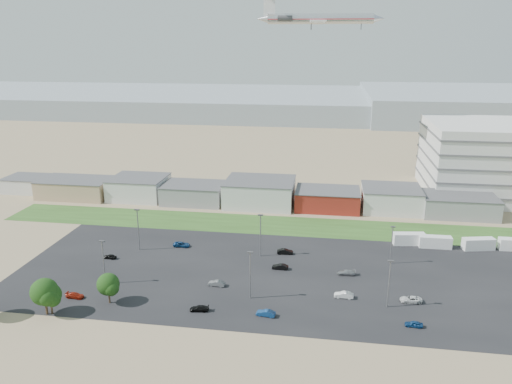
% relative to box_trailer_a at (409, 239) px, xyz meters
% --- Properties ---
extents(ground, '(700.00, 700.00, 0.00)m').
position_rel_box_trailer_a_xyz_m(ground, '(-37.76, -42.90, -1.55)').
color(ground, '#8F7F5B').
rests_on(ground, ground).
extents(parking_lot, '(120.00, 50.00, 0.01)m').
position_rel_box_trailer_a_xyz_m(parking_lot, '(-32.76, -22.90, -1.54)').
color(parking_lot, black).
rests_on(parking_lot, ground).
extents(grass_strip, '(160.00, 16.00, 0.02)m').
position_rel_box_trailer_a_xyz_m(grass_strip, '(-37.76, 9.10, -1.54)').
color(grass_strip, '#2D4C1C').
rests_on(grass_strip, ground).
extents(hills_backdrop, '(700.00, 200.00, 9.00)m').
position_rel_box_trailer_a_xyz_m(hills_backdrop, '(2.24, 272.10, 2.95)').
color(hills_backdrop, gray).
rests_on(hills_backdrop, ground).
extents(building_row, '(170.00, 20.00, 8.00)m').
position_rel_box_trailer_a_xyz_m(building_row, '(-54.76, 28.10, 2.45)').
color(building_row, silver).
rests_on(building_row, ground).
extents(box_trailer_a, '(8.53, 3.70, 3.09)m').
position_rel_box_trailer_a_xyz_m(box_trailer_a, '(0.00, 0.00, 0.00)').
color(box_trailer_a, silver).
rests_on(box_trailer_a, ground).
extents(box_trailer_b, '(8.15, 2.60, 3.05)m').
position_rel_box_trailer_a_xyz_m(box_trailer_b, '(6.42, -1.11, -0.02)').
color(box_trailer_b, silver).
rests_on(box_trailer_b, ground).
extents(box_trailer_c, '(8.39, 4.21, 3.01)m').
position_rel_box_trailer_a_xyz_m(box_trailer_c, '(17.18, -0.79, -0.04)').
color(box_trailer_c, silver).
rests_on(box_trailer_c, ground).
extents(tree_mid, '(4.74, 4.74, 7.11)m').
position_rel_box_trailer_a_xyz_m(tree_mid, '(-74.03, -46.95, 2.01)').
color(tree_mid, black).
rests_on(tree_mid, ground).
extents(tree_right, '(5.69, 5.69, 8.53)m').
position_rel_box_trailer_a_xyz_m(tree_right, '(-74.88, -47.35, 2.72)').
color(tree_right, black).
rests_on(tree_right, ground).
extents(tree_near, '(4.88, 4.88, 7.31)m').
position_rel_box_trailer_a_xyz_m(tree_near, '(-64.70, -41.24, 2.11)').
color(tree_near, black).
rests_on(tree_near, ground).
extents(lightpole_front_l, '(1.19, 0.50, 10.13)m').
position_rel_box_trailer_a_xyz_m(lightpole_front_l, '(-69.26, -33.28, 3.52)').
color(lightpole_front_l, slate).
rests_on(lightpole_front_l, ground).
extents(lightpole_front_m, '(1.23, 0.51, 10.42)m').
position_rel_box_trailer_a_xyz_m(lightpole_front_m, '(-36.61, -34.99, 3.66)').
color(lightpole_front_m, slate).
rests_on(lightpole_front_m, ground).
extents(lightpole_front_r, '(1.20, 0.50, 10.16)m').
position_rel_box_trailer_a_xyz_m(lightpole_front_r, '(-8.82, -34.43, 3.53)').
color(lightpole_front_r, slate).
rests_on(lightpole_front_r, ground).
extents(lightpole_back_l, '(1.29, 0.54, 10.96)m').
position_rel_box_trailer_a_xyz_m(lightpole_back_l, '(-68.83, -14.21, 3.93)').
color(lightpole_back_l, slate).
rests_on(lightpole_back_l, ground).
extents(lightpole_back_m, '(1.28, 0.53, 10.88)m').
position_rel_box_trailer_a_xyz_m(lightpole_back_m, '(-37.59, -13.31, 3.89)').
color(lightpole_back_m, slate).
rests_on(lightpole_back_m, ground).
extents(lightpole_back_r, '(1.12, 0.47, 9.51)m').
position_rel_box_trailer_a_xyz_m(lightpole_back_r, '(-6.08, -13.08, 3.21)').
color(lightpole_back_r, slate).
rests_on(lightpole_back_r, ground).
extents(airliner, '(47.30, 33.94, 13.37)m').
position_rel_box_trailer_a_xyz_m(airliner, '(-27.04, 60.14, 57.72)').
color(airliner, silver).
extents(parked_car_0, '(4.51, 2.25, 1.23)m').
position_rel_box_trailer_a_xyz_m(parked_car_0, '(-3.85, -31.66, -0.93)').
color(parked_car_0, silver).
rests_on(parked_car_0, ground).
extents(parked_car_1, '(4.04, 1.55, 1.31)m').
position_rel_box_trailer_a_xyz_m(parked_car_1, '(-17.39, -31.88, -0.89)').
color(parked_car_1, silver).
rests_on(parked_car_1, ground).
extents(parked_car_2, '(3.37, 1.56, 1.12)m').
position_rel_box_trailer_a_xyz_m(parked_car_2, '(-4.63, -41.14, -0.99)').
color(parked_car_2, navy).
rests_on(parked_car_2, ground).
extents(parked_car_3, '(3.96, 1.96, 1.11)m').
position_rel_box_trailer_a_xyz_m(parked_car_3, '(-45.74, -41.64, -0.99)').
color(parked_car_3, black).
rests_on(parked_car_3, ground).
extents(parked_car_4, '(3.86, 1.64, 1.24)m').
position_rel_box_trailer_a_xyz_m(parked_car_4, '(-44.77, -30.67, -0.93)').
color(parked_car_4, '#595B5E').
rests_on(parked_car_4, ground).
extents(parked_car_5, '(3.33, 1.57, 1.10)m').
position_rel_box_trailer_a_xyz_m(parked_car_5, '(-74.02, -20.57, -1.00)').
color(parked_car_5, black).
rests_on(parked_car_5, ground).
extents(parked_car_7, '(3.85, 1.40, 1.26)m').
position_rel_box_trailer_a_xyz_m(parked_car_7, '(-31.93, -20.23, -0.92)').
color(parked_car_7, black).
rests_on(parked_car_7, ground).
extents(parked_car_9, '(4.45, 2.23, 1.21)m').
position_rel_box_trailer_a_xyz_m(parked_car_9, '(-58.77, -10.54, -0.94)').
color(parked_car_9, navy).
rests_on(parked_car_9, ground).
extents(parked_car_10, '(3.93, 1.77, 1.12)m').
position_rel_box_trailer_a_xyz_m(parked_car_10, '(-72.70, -40.41, -0.99)').
color(parked_car_10, maroon).
rests_on(parked_car_10, ground).
extents(parked_car_11, '(4.11, 1.72, 1.32)m').
position_rel_box_trailer_a_xyz_m(parked_car_11, '(-31.62, -11.26, -0.89)').
color(parked_car_11, black).
rests_on(parked_car_11, ground).
extents(parked_car_12, '(4.25, 1.94, 1.20)m').
position_rel_box_trailer_a_xyz_m(parked_car_12, '(-16.66, -20.90, -0.94)').
color(parked_car_12, '#A5A5AA').
rests_on(parked_car_12, ground).
extents(parked_car_13, '(3.93, 1.83, 1.25)m').
position_rel_box_trailer_a_xyz_m(parked_car_13, '(-32.49, -41.53, -0.92)').
color(parked_car_13, navy).
rests_on(parked_car_13, ground).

